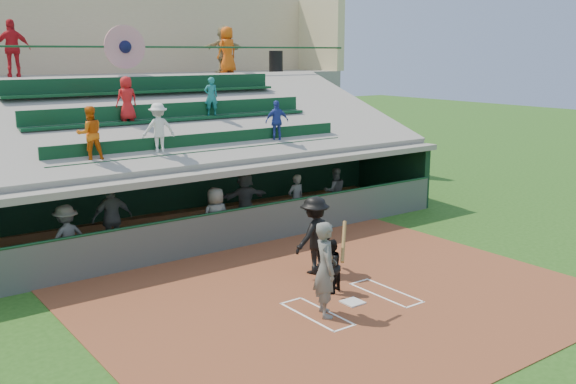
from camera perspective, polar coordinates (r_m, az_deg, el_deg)
ground at (r=14.42m, az=5.76°, el=-9.84°), size 100.00×100.00×0.00m
dirt_slab at (r=14.76m, az=4.44°, el=-9.24°), size 11.00×9.00×0.02m
home_plate at (r=14.40m, az=5.76°, el=-9.71°), size 0.43×0.43×0.03m
batters_box_chalk at (r=14.41m, az=5.76°, el=-9.76°), size 2.65×1.85×0.01m
dugout_floor at (r=19.64m, az=-7.59°, el=-3.74°), size 16.00×3.50×0.04m
concourse_slab at (r=25.22m, az=-15.23°, el=4.79°), size 20.00×3.00×4.60m
grandstand at (r=22.48m, az=-12.44°, el=3.96°), size 20.40×10.40×7.80m
batter_at_plate at (r=13.39m, az=3.36°, el=-6.83°), size 1.00×0.87×2.02m
catcher at (r=14.74m, az=3.79°, el=-6.61°), size 0.75×0.67×1.26m
home_umpire at (r=15.92m, az=2.39°, el=-3.84°), size 1.38×0.96×1.95m
dugout_bench at (r=20.68m, az=-9.69°, el=-2.31°), size 14.42×1.54×0.43m
dugout_player_a at (r=16.94m, az=-19.08°, el=-3.90°), size 1.21×0.86×1.70m
dugout_player_b at (r=18.13m, az=-15.35°, el=-2.27°), size 1.13×0.51×1.90m
dugout_player_c at (r=17.97m, az=-6.42°, el=-2.31°), size 0.87×0.58×1.73m
dugout_player_d at (r=20.22m, az=-3.84°, el=-0.58°), size 1.68×0.72×1.75m
dugout_player_e at (r=20.28m, az=0.71°, el=-0.68°), size 0.60×0.40×1.63m
dugout_player_f at (r=21.74m, az=4.19°, el=0.10°), size 0.94×0.86×1.57m
trash_bin at (r=27.69m, az=-1.08°, el=11.54°), size 0.58×0.58×0.88m
concourse_staff_a at (r=23.60m, az=-23.27°, el=11.66°), size 1.16×0.62×1.89m
concourse_staff_b at (r=26.15m, az=-5.42°, el=12.47°), size 0.97×0.73×1.81m
concourse_staff_c at (r=26.67m, az=-5.74°, el=12.52°), size 1.78×0.75×1.87m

